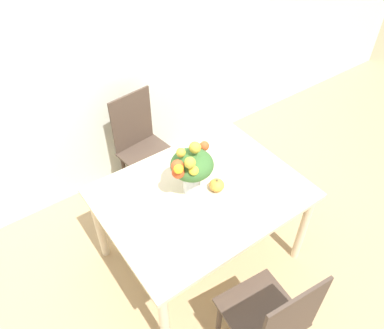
% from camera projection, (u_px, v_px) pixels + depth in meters
% --- Properties ---
extents(ground_plane, '(12.00, 12.00, 0.00)m').
position_uv_depth(ground_plane, '(200.00, 254.00, 3.04)').
color(ground_plane, tan).
extents(wall_back, '(8.00, 0.06, 2.70)m').
position_uv_depth(wall_back, '(106.00, 41.00, 2.86)').
color(wall_back, silver).
rests_on(wall_back, ground_plane).
extents(dining_table, '(1.35, 1.03, 0.74)m').
position_uv_depth(dining_table, '(201.00, 200.00, 2.60)').
color(dining_table, beige).
rests_on(dining_table, ground_plane).
extents(flower_vase, '(0.36, 0.28, 0.42)m').
position_uv_depth(flower_vase, '(191.00, 167.00, 2.39)').
color(flower_vase, silver).
rests_on(flower_vase, dining_table).
extents(pumpkin, '(0.10, 0.10, 0.10)m').
position_uv_depth(pumpkin, '(217.00, 185.00, 2.52)').
color(pumpkin, gold).
rests_on(pumpkin, dining_table).
extents(dining_chair_near_window, '(0.47, 0.47, 0.97)m').
position_uv_depth(dining_chair_near_window, '(143.00, 147.00, 3.26)').
color(dining_chair_near_window, '#47382D').
rests_on(dining_chair_near_window, ground_plane).
extents(dining_chair_far_side, '(0.46, 0.46, 0.97)m').
position_uv_depth(dining_chair_far_side, '(270.00, 319.00, 2.13)').
color(dining_chair_far_side, '#47382D').
rests_on(dining_chair_far_side, ground_plane).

